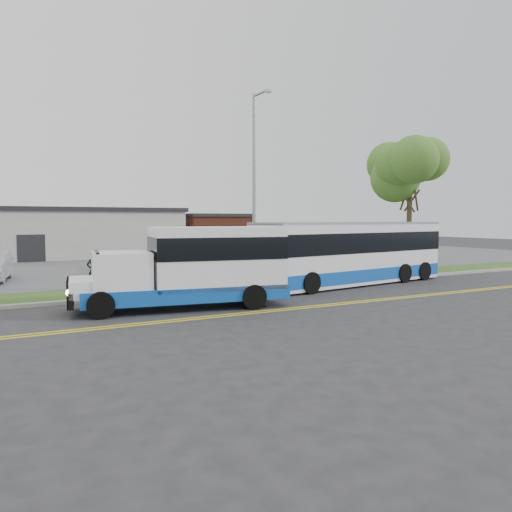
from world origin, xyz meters
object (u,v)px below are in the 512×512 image
tree_east (410,173)px  streetlight_near (255,182)px  shuttle_bus (196,264)px  pedestrian (94,271)px  transit_bus (351,253)px

tree_east → streetlight_near: size_ratio=0.88×
shuttle_bus → pedestrian: shuttle_bus is taller
tree_east → pedestrian: 19.47m
shuttle_bus → transit_bus: bearing=23.7°
shuttle_bus → transit_bus: 9.90m
shuttle_bus → transit_bus: transit_bus is taller
shuttle_bus → transit_bus: (9.57, 2.52, -0.01)m
pedestrian → shuttle_bus: bearing=103.9°
streetlight_near → pedestrian: streetlight_near is taller
streetlight_near → transit_bus: (4.52, -2.13, -3.61)m
pedestrian → tree_east: bearing=166.4°
streetlight_near → shuttle_bus: streetlight_near is taller
streetlight_near → pedestrian: 8.91m
tree_east → streetlight_near: streetlight_near is taller
transit_bus → pedestrian: (-12.26, 3.40, -0.63)m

